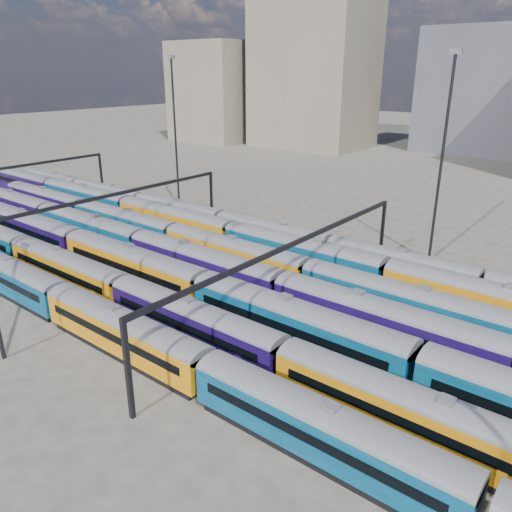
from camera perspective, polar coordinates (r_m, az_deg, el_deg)
The scene contains 12 objects.
ground at distance 56.54m, azimuth -4.23°, elevation -3.96°, with size 500.00×500.00×0.00m, color #433F39.
rake_0 at distance 33.21m, azimuth 7.42°, elevation -18.60°, with size 137.88×2.88×4.84m.
rake_1 at distance 52.21m, azimuth -14.98°, elevation -3.71°, with size 119.40×2.91×4.90m.
rake_2 at distance 67.08m, azimuth -19.75°, elevation 1.49°, with size 132.86×3.24×5.47m.
rake_3 at distance 56.99m, azimuth -6.09°, elevation -0.72°, with size 109.37×3.20×5.40m.
rake_4 at distance 60.25m, azimuth -2.56°, elevation 0.47°, with size 105.22×3.08×5.19m.
rake_5 at distance 74.22m, azimuth -9.27°, elevation 4.23°, with size 154.83×3.23×5.45m.
rake_6 at distance 68.82m, azimuth 1.74°, elevation 2.78°, with size 129.92×2.72×4.56m.
gantry_1 at distance 68.82m, azimuth -16.79°, elevation 5.71°, with size 0.35×40.35×8.03m.
gantry_2 at distance 48.15m, azimuth 4.34°, elevation 0.31°, with size 0.35×40.35×8.03m.
mast_1 at distance 88.81m, azimuth -9.25°, elevation 14.22°, with size 1.40×0.50×25.60m.
mast_3 at distance 65.39m, azimuth 20.56°, elevation 10.99°, with size 1.40×0.50×25.60m.
Camera 1 is at (35.30, -37.44, 23.43)m, focal length 35.00 mm.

